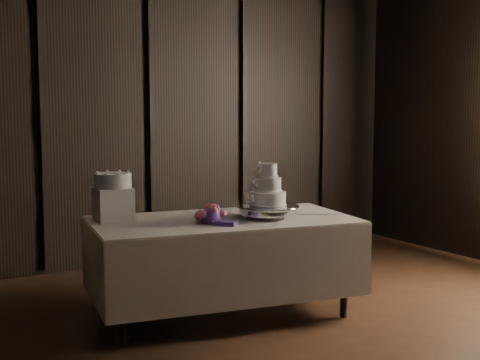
# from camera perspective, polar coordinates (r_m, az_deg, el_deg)

# --- Properties ---
(room) EXTENTS (6.08, 7.08, 3.08)m
(room) POSITION_cam_1_polar(r_m,az_deg,el_deg) (3.94, 12.46, 4.46)
(room) COLOR black
(room) RESTS_ON ground
(display_table) EXTENTS (2.13, 1.35, 0.76)m
(display_table) POSITION_cam_1_polar(r_m,az_deg,el_deg) (5.18, -1.44, -7.06)
(display_table) COLOR beige
(display_table) RESTS_ON ground
(cake_stand) EXTENTS (0.57, 0.57, 0.09)m
(cake_stand) POSITION_cam_1_polar(r_m,az_deg,el_deg) (5.18, 2.40, -2.70)
(cake_stand) COLOR silver
(cake_stand) RESTS_ON display_table
(wedding_cake) EXTENTS (0.31, 0.27, 0.33)m
(wedding_cake) POSITION_cam_1_polar(r_m,az_deg,el_deg) (5.13, 2.27, -0.81)
(wedding_cake) COLOR white
(wedding_cake) RESTS_ON cake_stand
(bouquet) EXTENTS (0.47, 0.46, 0.18)m
(bouquet) POSITION_cam_1_polar(r_m,az_deg,el_deg) (4.91, -2.50, -3.02)
(bouquet) COLOR #C24850
(bouquet) RESTS_ON display_table
(box_pedestal) EXTENTS (0.28, 0.28, 0.25)m
(box_pedestal) POSITION_cam_1_polar(r_m,az_deg,el_deg) (5.09, -10.76, -2.06)
(box_pedestal) COLOR white
(box_pedestal) RESTS_ON display_table
(small_cake) EXTENTS (0.28, 0.28, 0.11)m
(small_cake) POSITION_cam_1_polar(r_m,az_deg,el_deg) (5.06, -10.80, -0.05)
(small_cake) COLOR white
(small_cake) RESTS_ON box_pedestal
(cake_knife) EXTENTS (0.33, 0.22, 0.01)m
(cake_knife) POSITION_cam_1_polar(r_m,az_deg,el_deg) (5.30, 5.92, -2.95)
(cake_knife) COLOR silver
(cake_knife) RESTS_ON display_table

